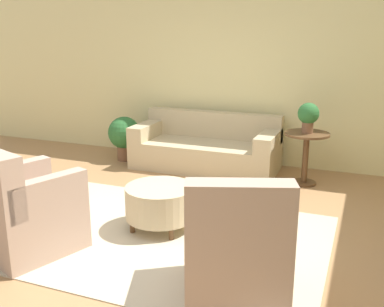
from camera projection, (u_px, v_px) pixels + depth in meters
ground_plane at (158, 237)px, 4.51m from camera, size 16.00×16.00×0.00m
wall_back at (242, 72)px, 6.83m from camera, size 9.89×0.12×2.80m
rug at (158, 237)px, 4.51m from camera, size 3.30×2.32×0.01m
couch at (206, 149)px, 6.74m from camera, size 2.14×0.92×0.81m
armchair_left at (24, 212)px, 4.12m from camera, size 0.98×1.02×1.02m
armchair_right at (236, 250)px, 3.40m from camera, size 0.98×1.02×1.02m
ottoman_table at (160, 202)px, 4.65m from camera, size 0.73×0.73×0.45m
side_table at (306, 149)px, 5.96m from camera, size 0.59×0.59×0.71m
potted_plant_on_side_table at (308, 115)px, 5.84m from camera, size 0.28×0.28×0.40m
potted_plant_floor at (124, 135)px, 7.11m from camera, size 0.51×0.51×0.70m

